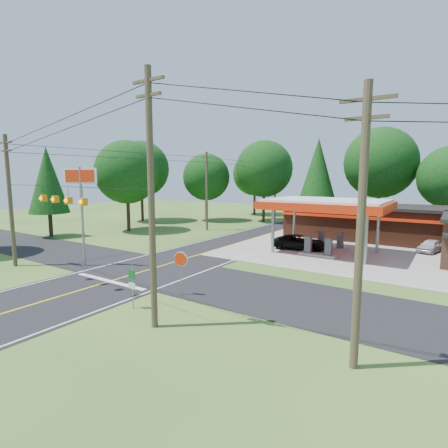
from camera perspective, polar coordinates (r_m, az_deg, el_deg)
The scene contains 18 objects.
ground at distance 26.82m, azimuth -12.04°, elevation -7.30°, with size 120.00×120.00×0.00m, color #366122.
main_highway at distance 26.82m, azimuth -12.04°, elevation -7.28°, with size 8.00×120.00×0.02m, color black.
cross_road at distance 26.82m, azimuth -12.04°, elevation -7.27°, with size 70.00×7.00×0.02m, color black.
lane_center_yellow at distance 26.82m, azimuth -12.04°, elevation -7.24°, with size 0.15×110.00×0.00m, color yellow.
gas_canopy at distance 32.57m, azimuth 16.34°, elevation 2.82°, with size 10.60×7.40×4.88m.
convenience_store at distance 42.17m, azimuth 21.60°, elevation 0.42°, with size 16.40×7.55×3.80m.
utility_pole_near_right at distance 15.70m, azimuth -11.78°, elevation 4.22°, with size 1.80×0.30×11.50m.
utility_pole_near_left at distance 31.07m, azimuth -31.55°, elevation 3.50°, with size 1.80×0.30×10.00m.
utility_pole_far_left at distance 44.83m, azimuth -2.84°, elevation 5.57°, with size 1.80×0.30×10.00m.
utility_pole_right_b at distance 12.88m, azimuth 21.43°, elevation -0.27°, with size 1.80×0.30×10.00m.
utility_pole_north at distance 58.70m, azimuth 8.34°, elevation 5.57°, with size 0.30×0.30×9.50m.
overhead_beacons at distance 23.05m, azimuth -25.04°, elevation 5.36°, with size 17.04×2.04×1.03m.
treeline_backdrop at distance 45.64m, azimuth 10.80°, elevation 8.36°, with size 70.27×51.59×13.30m.
suv_car at distance 33.98m, azimuth 12.25°, elevation -2.96°, with size 4.91×4.91×1.36m, color black.
sedan_car at distance 37.11m, azimuth 30.65°, elevation -3.12°, with size 3.45×3.45×1.17m, color silver.
big_stop_sign at distance 28.58m, azimuth -22.34°, elevation 4.91°, with size 2.70×1.01×7.63m.
octagonal_stop_sign at distance 20.43m, azimuth -7.07°, elevation -6.26°, with size 0.89×0.23×2.61m.
route_sign_post at distance 19.02m, azimuth -14.78°, elevation -9.20°, with size 0.49×0.10×2.37m.
Camera 1 is at (18.68, -17.99, 6.87)m, focal length 28.00 mm.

